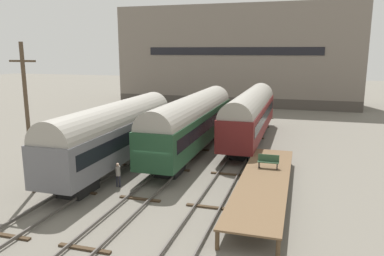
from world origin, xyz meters
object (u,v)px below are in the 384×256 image
train_car_green (193,120)px  utility_pole (27,117)px  bench (268,161)px  train_car_maroon (250,113)px  person_worker (118,173)px  train_car_grey (115,132)px

train_car_green → utility_pole: (-6.92, -11.93, 1.93)m
train_car_green → bench: 9.33m
train_car_maroon → train_car_green: bearing=-127.0°
bench → person_worker: bearing=-158.6°
person_worker → utility_pole: size_ratio=0.18×
train_car_maroon → bench: bearing=-76.3°
bench → person_worker: bench is taller
train_car_grey → person_worker: size_ratio=9.73×
train_car_green → train_car_maroon: 7.04m
person_worker → train_car_green: bearing=76.9°
train_car_green → person_worker: train_car_green is taller
person_worker → utility_pole: utility_pole is taller
train_car_maroon → bench: size_ratio=13.10×
person_worker → utility_pole: (-4.69, -2.33, 3.82)m
train_car_maroon → train_car_grey: bearing=-125.9°
train_car_green → train_car_grey: size_ratio=1.18×
train_car_maroon → person_worker: (-6.47, -15.22, -1.87)m
utility_pole → train_car_grey: bearing=65.3°
bench → person_worker: (-9.28, -3.64, -0.53)m
train_car_green → utility_pole: bearing=-120.1°
train_car_green → train_car_grey: (-4.24, -6.09, -0.03)m
bench → person_worker: size_ratio=0.86×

